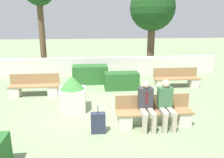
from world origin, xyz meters
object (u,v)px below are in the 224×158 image
object	(u,v)px
bench_front	(154,114)
suitcase	(98,123)
bench_left_side	(34,88)
person_seated_man	(147,103)
planter_corner_right	(73,93)
tree_center_left	(152,9)
bench_right_side	(176,80)
person_seated_woman	(166,102)

from	to	relation	value
bench_front	suitcase	world-z (taller)	bench_front
bench_left_side	person_seated_man	distance (m)	4.74
suitcase	bench_left_side	bearing A→B (deg)	126.16
planter_corner_right	tree_center_left	size ratio (longest dim) A/B	0.23
bench_left_side	planter_corner_right	world-z (taller)	planter_corner_right
suitcase	tree_center_left	bearing A→B (deg)	65.23
bench_right_side	person_seated_man	size ratio (longest dim) A/B	1.54
tree_center_left	person_seated_woman	bearing A→B (deg)	-102.22
bench_front	tree_center_left	world-z (taller)	tree_center_left
bench_front	suitcase	bearing A→B (deg)	-169.26
bench_right_side	planter_corner_right	world-z (taller)	planter_corner_right
bench_front	bench_right_side	distance (m)	3.97
bench_right_side	tree_center_left	world-z (taller)	tree_center_left
bench_front	planter_corner_right	xyz separation A→B (m)	(-2.30, 1.33, 0.23)
planter_corner_right	bench_left_side	bearing A→B (deg)	135.35
bench_left_side	suitcase	distance (m)	3.94
bench_right_side	person_seated_woman	distance (m)	3.98
bench_right_side	tree_center_left	distance (m)	4.76
bench_front	person_seated_woman	distance (m)	0.49
tree_center_left	suitcase	bearing A→B (deg)	-114.77
bench_front	planter_corner_right	world-z (taller)	planter_corner_right
person_seated_man	planter_corner_right	distance (m)	2.52
bench_front	person_seated_man	size ratio (longest dim) A/B	1.63
bench_right_side	suitcase	bearing A→B (deg)	-137.39
person_seated_man	tree_center_left	size ratio (longest dim) A/B	0.27
bench_front	person_seated_woman	size ratio (longest dim) A/B	1.61
bench_left_side	person_seated_woman	bearing A→B (deg)	-40.89
bench_left_side	suitcase	world-z (taller)	bench_left_side
bench_right_side	bench_left_side	bearing A→B (deg)	-178.47
person_seated_man	suitcase	bearing A→B (deg)	-173.37
suitcase	person_seated_man	bearing A→B (deg)	6.63
bench_right_side	person_seated_woman	bearing A→B (deg)	-119.66
bench_front	bench_left_side	xyz separation A→B (m)	(-3.88, 2.89, -0.01)
person_seated_man	bench_left_side	bearing A→B (deg)	139.99
bench_left_side	person_seated_woman	world-z (taller)	person_seated_woman
person_seated_man	tree_center_left	world-z (taller)	tree_center_left
bench_left_side	bench_right_side	distance (m)	5.91
person_seated_man	person_seated_woman	distance (m)	0.53
tree_center_left	bench_right_side	bearing A→B (deg)	-86.88
bench_right_side	person_seated_man	xyz separation A→B (m)	(-2.27, -3.56, 0.38)
bench_left_side	person_seated_man	bearing A→B (deg)	-44.72
bench_left_side	suitcase	size ratio (longest dim) A/B	2.50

